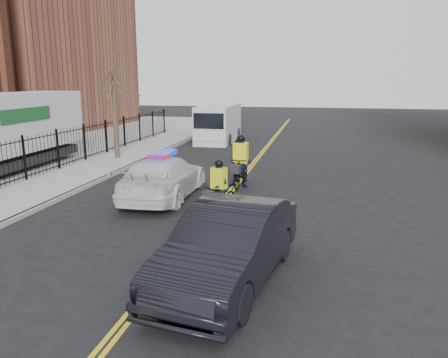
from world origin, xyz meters
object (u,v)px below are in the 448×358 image
Objects in this scene: cargo_van at (218,124)px; cyclist_near at (219,195)px; police_cruiser at (164,177)px; dark_sedan at (229,245)px; cyclist_far at (241,167)px.

cargo_van is 17.42m from cyclist_near.
police_cruiser is 7.55m from dark_sedan.
cargo_van is 2.82× the size of cyclist_far.
cargo_van reaches higher than cyclist_far.
dark_sedan is 0.85× the size of cargo_van.
dark_sedan is 2.68× the size of cyclist_near.
dark_sedan is 2.39× the size of cyclist_far.
dark_sedan is at bearing 119.23° from police_cruiser.
cyclist_far is (4.03, -13.23, -0.40)m from cargo_van.
cyclist_near reaches higher than dark_sedan.
cargo_van is 13.83m from cyclist_far.
dark_sedan is at bearing -77.97° from cyclist_far.
police_cruiser is 3.41m from cyclist_far.
police_cruiser is 15.55m from cargo_van.
cyclist_near reaches higher than police_cruiser.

